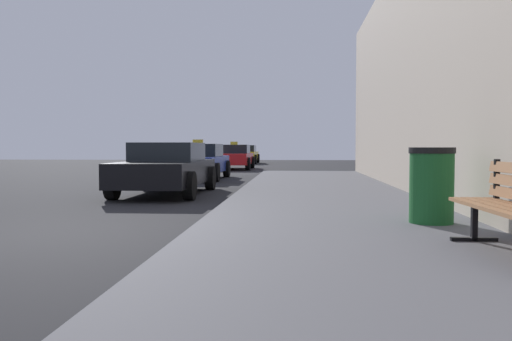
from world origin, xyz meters
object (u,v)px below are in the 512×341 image
object	(u,v)px
car_black	(167,168)
car_yellow	(243,154)
trash_bin	(432,185)
car_blue	(197,161)
car_red	(234,157)

from	to	relation	value
car_black	car_yellow	xyz separation A→B (m)	(-0.44, 24.03, 0.00)
trash_bin	car_black	size ratio (longest dim) A/B	0.23
trash_bin	car_yellow	bearing A→B (deg)	100.34
car_black	car_blue	distance (m)	6.06
car_red	car_yellow	distance (m)	9.38
car_blue	car_red	bearing A→B (deg)	-92.18
trash_bin	car_red	size ratio (longest dim) A/B	0.24
car_blue	car_red	size ratio (longest dim) A/B	1.05
trash_bin	car_yellow	distance (m)	30.19
trash_bin	car_blue	size ratio (longest dim) A/B	0.23
car_blue	car_yellow	world-z (taller)	car_blue
car_blue	trash_bin	bearing A→B (deg)	114.53
car_blue	car_yellow	bearing A→B (deg)	-89.77
car_blue	car_yellow	distance (m)	17.98
trash_bin	car_yellow	xyz separation A→B (m)	(-5.42, 29.70, -0.01)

